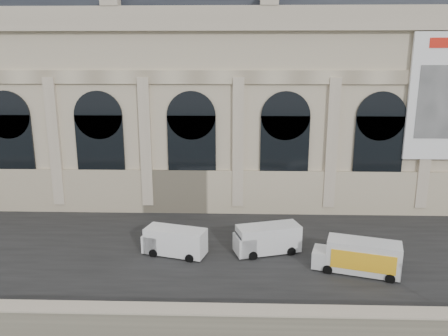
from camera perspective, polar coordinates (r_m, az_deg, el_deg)
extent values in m
cube|color=gray|center=(62.58, 0.85, -4.46)|extent=(160.00, 70.00, 6.00)
cube|color=#2D2D2D|center=(41.86, 0.39, -9.59)|extent=(160.00, 24.00, 0.06)
cube|color=gray|center=(29.77, -0.27, -18.99)|extent=(160.00, 1.20, 1.10)
cube|color=beige|center=(29.45, -0.27, -18.01)|extent=(160.00, 1.40, 0.12)
cube|color=#BEAE92|center=(56.10, -5.37, 8.00)|extent=(68.00, 18.00, 22.00)
cube|color=beige|center=(48.86, -6.45, -3.10)|extent=(68.60, 0.40, 5.00)
cube|color=beige|center=(46.77, -7.11, 18.81)|extent=(69.00, 0.80, 2.40)
cube|color=beige|center=(46.78, -6.87, 11.71)|extent=(68.00, 0.30, 1.40)
cube|color=black|center=(53.47, -26.05, 1.46)|extent=(5.20, 0.25, 9.00)
cylinder|color=black|center=(52.80, -26.56, 6.23)|extent=(5.20, 0.25, 5.20)
cube|color=beige|center=(50.99, -21.28, 3.11)|extent=(1.20, 0.50, 14.00)
cube|color=black|center=(49.61, -15.77, 1.49)|extent=(5.20, 0.25, 9.00)
cylinder|color=black|center=(48.88, -16.11, 6.65)|extent=(5.20, 0.25, 5.20)
cube|color=beige|center=(47.98, -10.20, 3.22)|extent=(1.20, 0.50, 14.00)
cube|color=black|center=(47.57, -4.20, 1.47)|extent=(5.20, 0.25, 9.00)
cylinder|color=black|center=(46.81, -4.29, 6.85)|extent=(5.20, 0.25, 5.20)
cube|color=beige|center=(46.95, 1.85, 3.20)|extent=(1.20, 0.50, 14.00)
cube|color=black|center=(47.59, 7.87, 1.38)|extent=(5.20, 0.25, 9.00)
cylinder|color=black|center=(46.83, 8.05, 6.76)|extent=(5.20, 0.25, 5.20)
cube|color=beige|center=(48.02, 13.89, 3.04)|extent=(1.20, 0.50, 14.00)
cube|color=black|center=(49.67, 19.42, 1.23)|extent=(5.20, 0.25, 9.00)
cylinder|color=black|center=(48.94, 19.84, 6.38)|extent=(5.20, 0.25, 5.20)
cube|color=beige|center=(51.07, 24.94, 2.77)|extent=(1.20, 0.50, 14.00)
cube|color=gray|center=(50.75, 27.20, 7.62)|extent=(6.20, 0.06, 7.50)
cube|color=white|center=(38.98, -6.34, -9.45)|extent=(5.65, 3.39, 2.25)
cube|color=white|center=(39.95, -9.15, -9.48)|extent=(1.97, 2.38, 1.57)
cube|color=black|center=(39.98, -9.89, -8.66)|extent=(0.53, 1.72, 0.78)
cylinder|color=black|center=(39.19, -9.22, -10.94)|extent=(0.78, 0.43, 0.74)
cylinder|color=black|center=(40.87, -7.93, -9.81)|extent=(0.78, 0.43, 0.74)
cylinder|color=black|center=(37.91, -4.53, -11.68)|extent=(0.78, 0.43, 0.74)
cylinder|color=black|center=(39.64, -3.42, -10.47)|extent=(0.78, 0.43, 0.74)
cube|color=silver|center=(39.34, 5.81, -9.11)|extent=(5.91, 3.63, 2.35)
cube|color=silver|center=(38.81, 2.69, -9.96)|extent=(2.10, 2.50, 1.64)
cube|color=black|center=(38.43, 1.87, -9.29)|extent=(0.58, 1.78, 0.82)
cylinder|color=black|center=(38.27, 3.81, -11.38)|extent=(0.82, 0.47, 0.78)
cylinder|color=black|center=(40.13, 2.82, -10.12)|extent=(0.82, 0.47, 0.78)
cylinder|color=black|center=(39.46, 8.78, -10.71)|extent=(0.82, 0.47, 0.78)
cylinder|color=black|center=(41.26, 7.58, -9.54)|extent=(0.82, 0.47, 0.78)
cube|color=silver|center=(37.33, 17.74, -10.92)|extent=(6.04, 3.72, 2.55)
cube|color=yellow|center=(36.32, 17.69, -11.64)|extent=(4.71, 1.48, 1.51)
cube|color=red|center=(36.32, 17.69, -11.64)|extent=(2.72, 0.86, 0.57)
cube|color=silver|center=(37.68, 12.71, -11.29)|extent=(2.05, 2.42, 1.41)
cylinder|color=black|center=(36.88, 13.37, -12.80)|extent=(0.80, 0.47, 0.75)
cylinder|color=black|center=(38.84, 13.69, -11.40)|extent=(0.80, 0.47, 0.75)
cylinder|color=black|center=(36.89, 20.87, -13.37)|extent=(0.80, 0.47, 0.75)
cylinder|color=black|center=(38.84, 20.78, -11.94)|extent=(0.80, 0.47, 0.75)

